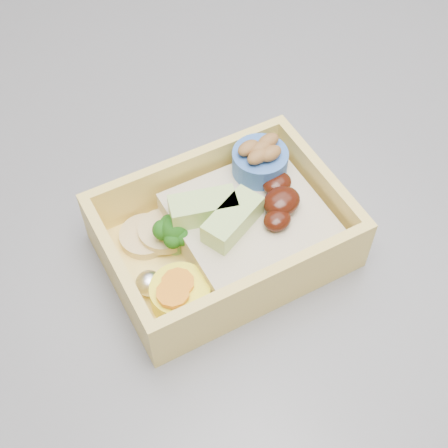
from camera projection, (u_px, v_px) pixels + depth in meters
island at (151, 441)px, 0.86m from camera, size 1.24×0.84×0.92m
bento_box at (229, 229)px, 0.48m from camera, size 0.20×0.16×0.07m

